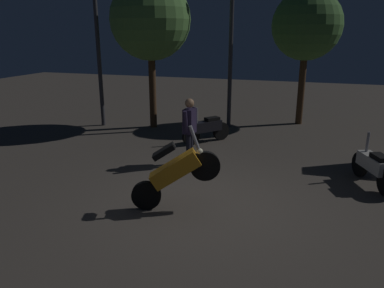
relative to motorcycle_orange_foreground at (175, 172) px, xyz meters
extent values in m
plane|color=#4C443D|center=(0.49, 0.33, -0.74)|extent=(40.00, 40.00, 0.00)
cylinder|color=black|center=(-0.52, -0.18, -0.46)|extent=(0.56, 0.28, 0.56)
cylinder|color=black|center=(0.52, 0.18, 0.12)|extent=(0.56, 0.28, 0.56)
cube|color=orange|center=(0.00, 0.00, 0.06)|extent=(1.01, 0.60, 0.76)
cube|color=black|center=(-0.18, -0.06, 0.40)|extent=(0.48, 0.37, 0.32)
cylinder|color=gray|center=(0.34, 0.12, 0.66)|extent=(0.21, 0.12, 0.44)
sphere|color=#F2EABF|center=(0.43, 0.15, 0.40)|extent=(0.12, 0.12, 0.12)
cylinder|color=black|center=(-0.30, 4.87, -0.46)|extent=(0.44, 0.49, 0.56)
cylinder|color=black|center=(-1.01, 4.03, -0.46)|extent=(0.44, 0.49, 0.56)
cube|color=black|center=(-0.65, 4.45, -0.23)|extent=(0.84, 0.92, 0.30)
cube|color=black|center=(-0.53, 4.61, -0.03)|extent=(0.47, 0.49, 0.10)
cylinder|color=gray|center=(-0.88, 4.19, 0.14)|extent=(0.08, 0.08, 0.45)
sphere|color=#F2EABF|center=(-0.94, 4.11, -0.18)|extent=(0.12, 0.12, 0.12)
cylinder|color=black|center=(3.48, 2.91, -0.46)|extent=(0.30, 0.56, 0.56)
cube|color=beige|center=(3.68, 2.40, -0.23)|extent=(0.63, 0.99, 0.30)
cube|color=black|center=(3.75, 2.22, -0.03)|extent=(0.38, 0.50, 0.10)
cylinder|color=gray|center=(3.55, 2.73, 0.14)|extent=(0.08, 0.08, 0.45)
sphere|color=#F2EABF|center=(3.52, 2.82, -0.18)|extent=(0.12, 0.12, 0.12)
cylinder|color=black|center=(-0.53, 2.54, -0.34)|extent=(0.12, 0.12, 0.82)
cylinder|color=black|center=(-0.54, 2.38, -0.34)|extent=(0.12, 0.12, 0.82)
cube|color=#261E38|center=(-0.53, 2.46, 0.38)|extent=(0.26, 0.37, 0.61)
sphere|color=#9E7251|center=(-0.53, 2.46, 0.83)|extent=(0.23, 0.23, 0.23)
cylinder|color=#261E38|center=(-0.52, 2.70, 0.41)|extent=(0.10, 0.19, 0.56)
cylinder|color=#261E38|center=(-0.55, 2.22, 0.41)|extent=(0.10, 0.19, 0.56)
cylinder|color=#38383D|center=(-0.46, 6.65, 1.77)|extent=(0.14, 0.14, 5.03)
cylinder|color=#38383D|center=(-4.80, 5.42, 1.93)|extent=(0.14, 0.14, 5.35)
cylinder|color=#4C331E|center=(1.91, 7.86, 0.57)|extent=(0.24, 0.24, 2.62)
sphere|color=#477A38|center=(1.91, 7.86, 2.72)|extent=(2.39, 2.39, 2.39)
cylinder|color=#4C331E|center=(-2.98, 5.76, 0.60)|extent=(0.24, 0.24, 2.70)
sphere|color=#568C42|center=(-2.98, 5.76, 2.88)|extent=(2.66, 2.66, 2.66)
camera|label=1|loc=(2.26, -5.95, 2.46)|focal=34.50mm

